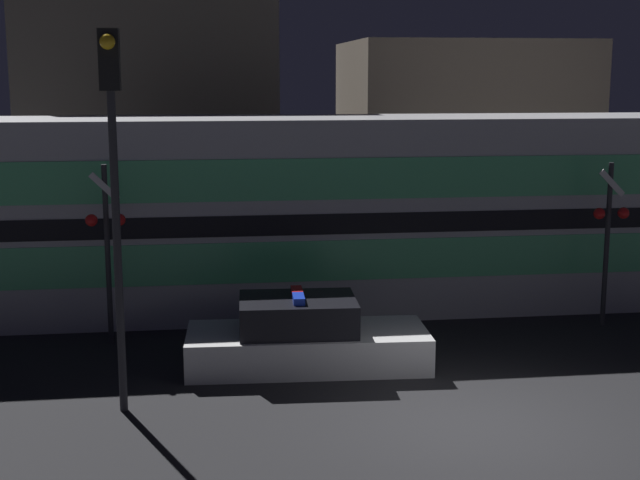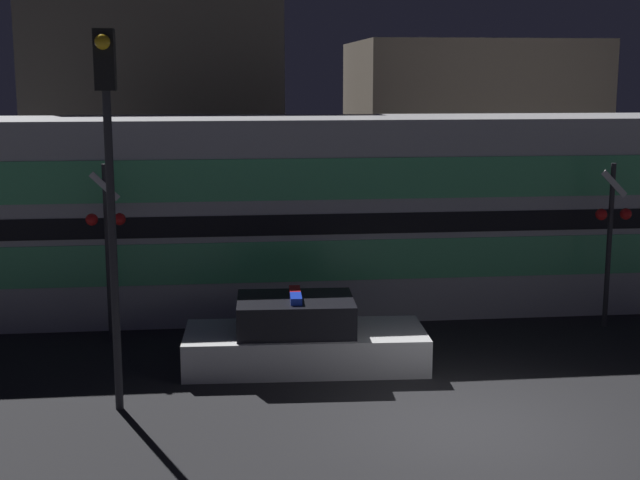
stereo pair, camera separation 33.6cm
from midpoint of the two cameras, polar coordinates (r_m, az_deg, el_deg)
name	(u,v)px [view 2 (the right image)]	position (r m, az deg, el deg)	size (l,w,h in m)	color
ground_plane	(468,427)	(13.88, 10.12, -11.73)	(120.00, 120.00, 0.00)	black
train	(332,213)	(20.04, 1.25, 1.71)	(19.23, 2.95, 4.31)	silver
police_car	(303,339)	(16.24, -0.53, -6.34)	(4.42, 1.95, 1.39)	silver
crossing_signal_near	(611,231)	(19.38, 18.60, 0.55)	(0.77, 0.30, 3.45)	#2D2D33
crossing_signal_far	(107,238)	(17.78, -12.95, 0.14)	(0.77, 0.30, 3.54)	#2D2D33
traffic_light_corner	(109,150)	(13.77, -12.70, 5.64)	(0.30, 0.46, 5.89)	#2D2D33
building_left	(158,88)	(27.26, -10.00, 9.55)	(7.27, 4.25, 9.69)	#47423D
building_center	(466,143)	(28.66, 9.68, 6.15)	(7.04, 5.89, 6.25)	#726656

